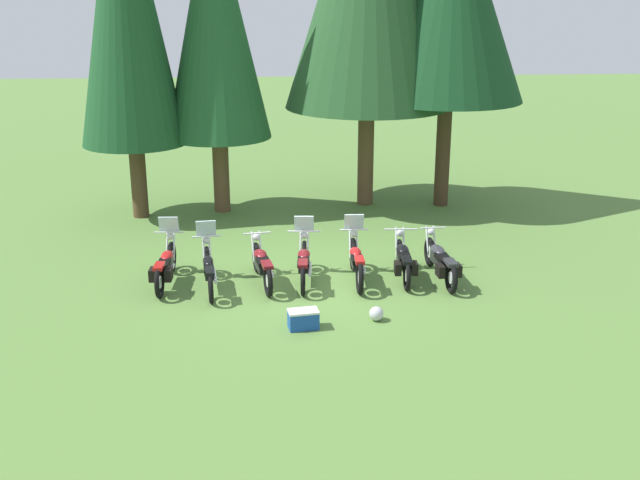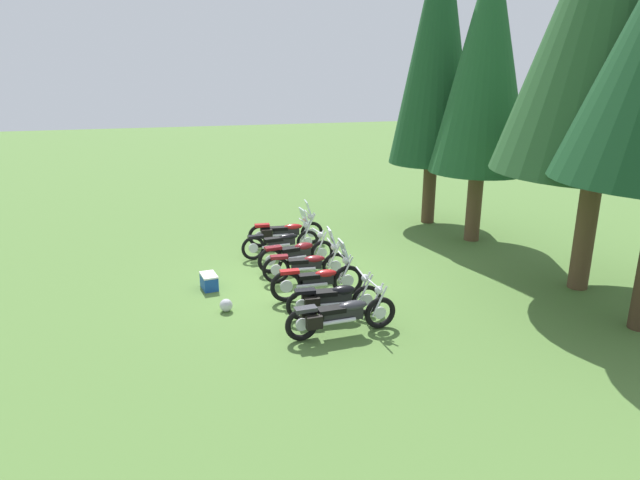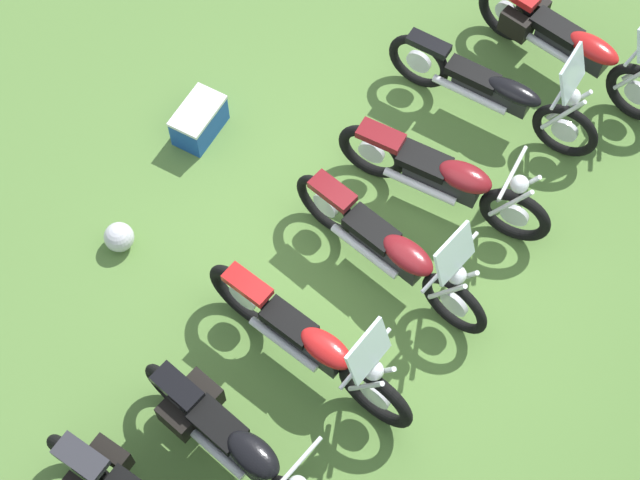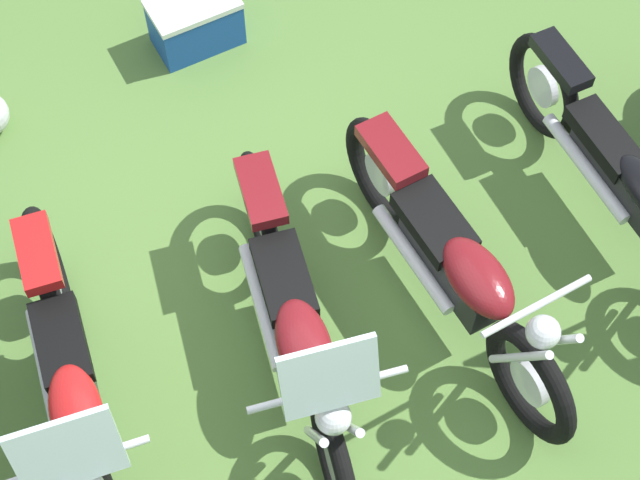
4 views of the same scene
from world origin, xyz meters
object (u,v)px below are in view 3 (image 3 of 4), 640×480
object	(u,v)px
motorcycle_4	(310,343)
motorcycle_0	(570,44)
motorcycle_1	(495,91)
motorcycle_5	(233,442)
picnic_cooler	(199,120)
motorcycle_2	(444,178)
motorcycle_3	(391,250)
dropped_helmet	(119,237)

from	to	relation	value
motorcycle_4	motorcycle_0	bearing A→B (deg)	89.86
motorcycle_1	motorcycle_5	size ratio (longest dim) A/B	1.08
motorcycle_4	picnic_cooler	size ratio (longest dim) A/B	3.58
motorcycle_1	motorcycle_2	distance (m)	1.17
motorcycle_2	motorcycle_3	size ratio (longest dim) A/B	0.98
picnic_cooler	dropped_helmet	size ratio (longest dim) A/B	2.16
motorcycle_5	motorcycle_3	bearing A→B (deg)	93.42
motorcycle_4	dropped_helmet	bearing A→B (deg)	-175.12
motorcycle_5	picnic_cooler	xyz separation A→B (m)	(-2.37, -2.46, -0.26)
motorcycle_3	picnic_cooler	distance (m)	2.47
motorcycle_2	motorcycle_5	size ratio (longest dim) A/B	1.03
motorcycle_1	motorcycle_3	bearing A→B (deg)	-89.99
motorcycle_0	motorcycle_1	world-z (taller)	motorcycle_0
motorcycle_3	motorcycle_4	size ratio (longest dim) A/B	1.00
motorcycle_4	motorcycle_5	distance (m)	1.07
motorcycle_4	motorcycle_1	bearing A→B (deg)	94.50
motorcycle_1	dropped_helmet	size ratio (longest dim) A/B	8.00
picnic_cooler	dropped_helmet	distance (m)	1.48
motorcycle_5	motorcycle_4	bearing A→B (deg)	94.94
motorcycle_1	picnic_cooler	xyz separation A→B (m)	(1.94, -2.23, -0.26)
motorcycle_2	motorcycle_3	world-z (taller)	motorcycle_3
motorcycle_3	picnic_cooler	world-z (taller)	motorcycle_3
motorcycle_2	dropped_helmet	distance (m)	3.12
motorcycle_0	motorcycle_5	bearing A→B (deg)	-87.48
dropped_helmet	motorcycle_3	bearing A→B (deg)	120.89
motorcycle_5	dropped_helmet	size ratio (longest dim) A/B	7.38
motorcycle_2	motorcycle_5	world-z (taller)	motorcycle_2
motorcycle_2	motorcycle_4	size ratio (longest dim) A/B	0.98
motorcycle_0	dropped_helmet	bearing A→B (deg)	-114.33
motorcycle_1	motorcycle_5	bearing A→B (deg)	-93.11
motorcycle_0	motorcycle_5	size ratio (longest dim) A/B	1.08
motorcycle_5	picnic_cooler	distance (m)	3.43
motorcycle_1	picnic_cooler	distance (m)	2.96
motorcycle_0	motorcycle_3	xyz separation A→B (m)	(3.04, -0.05, 0.01)
motorcycle_0	motorcycle_4	world-z (taller)	motorcycle_4
motorcycle_2	motorcycle_5	bearing A→B (deg)	-98.54
motorcycle_2	picnic_cooler	world-z (taller)	motorcycle_2
motorcycle_3	motorcycle_4	bearing A→B (deg)	-87.15
motorcycle_0	motorcycle_2	size ratio (longest dim) A/B	1.05
motorcycle_0	picnic_cooler	size ratio (longest dim) A/B	3.69
motorcycle_3	picnic_cooler	xyz separation A→B (m)	(-0.14, -2.45, -0.28)
motorcycle_4	dropped_helmet	xyz separation A→B (m)	(0.15, -2.17, -0.33)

